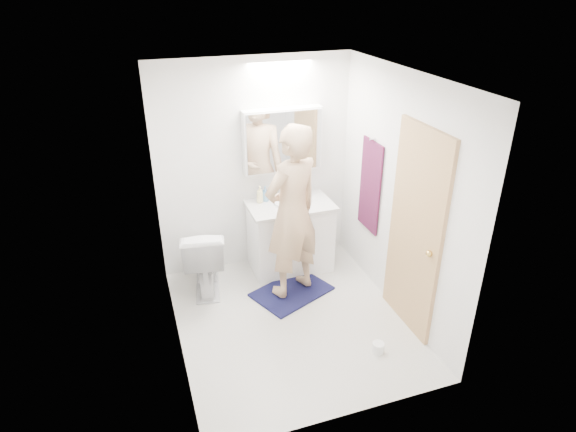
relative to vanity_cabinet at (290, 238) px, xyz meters
name	(u,v)px	position (x,y,z in m)	size (l,w,h in m)	color
floor	(291,320)	(-0.32, -0.96, -0.39)	(2.50, 2.50, 0.00)	silver
ceiling	(292,77)	(-0.32, -0.96, 2.01)	(2.50, 2.50, 0.00)	white
wall_back	(255,167)	(-0.32, 0.29, 0.81)	(2.50, 2.50, 0.00)	white
wall_front	(352,290)	(-0.32, -2.21, 0.81)	(2.50, 2.50, 0.00)	white
wall_left	(167,232)	(-1.42, -0.96, 0.81)	(2.50, 2.50, 0.00)	white
wall_right	(400,197)	(0.78, -0.96, 0.81)	(2.50, 2.50, 0.00)	white
vanity_cabinet	(290,238)	(0.00, 0.00, 0.00)	(0.90, 0.55, 0.78)	white
countertop	(290,206)	(0.00, 0.00, 0.41)	(0.95, 0.58, 0.04)	white
sink_basin	(289,202)	(0.00, 0.03, 0.45)	(0.36, 0.36, 0.03)	white
faucet	(284,190)	(0.00, 0.22, 0.51)	(0.02, 0.02, 0.16)	silver
medicine_cabinet	(282,140)	(-0.02, 0.21, 1.11)	(0.88, 0.14, 0.70)	white
mirror_panel	(285,142)	(-0.02, 0.13, 1.11)	(0.84, 0.01, 0.66)	silver
toilet	(204,257)	(-1.02, -0.11, 0.00)	(0.44, 0.77, 0.78)	white
bath_rug	(292,292)	(-0.16, -0.51, -0.38)	(0.80, 0.55, 0.02)	#141740
person	(292,213)	(-0.16, -0.51, 0.58)	(0.67, 0.44, 1.85)	tan
door	(415,232)	(0.76, -1.31, 0.61)	(0.04, 0.80, 2.00)	tan
door_knob	(429,254)	(0.72, -1.61, 0.56)	(0.06, 0.06, 0.06)	gold
towel	(370,186)	(0.76, -0.41, 0.71)	(0.02, 0.42, 1.00)	#151136
towel_hook	(373,139)	(0.74, -0.41, 1.23)	(0.02, 0.02, 0.07)	silver
soap_bottle_a	(260,194)	(-0.31, 0.15, 0.53)	(0.08, 0.08, 0.20)	beige
soap_bottle_b	(265,194)	(-0.24, 0.18, 0.52)	(0.08, 0.08, 0.17)	#619ED1
toothbrush_cup	(307,192)	(0.26, 0.16, 0.47)	(0.09, 0.09, 0.09)	#425CC6
toilet_paper_roll	(378,348)	(0.29, -1.65, -0.34)	(0.11, 0.11, 0.10)	white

